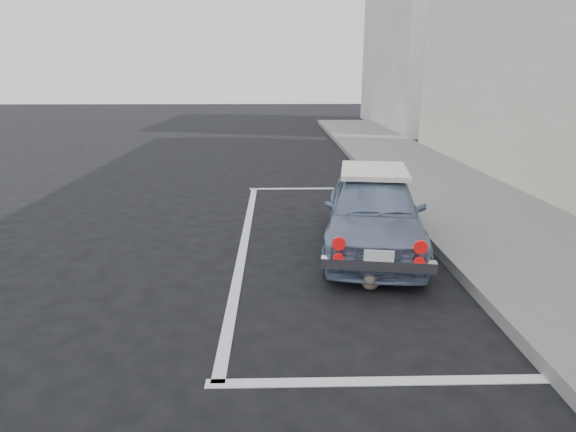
% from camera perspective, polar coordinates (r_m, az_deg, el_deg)
% --- Properties ---
extents(ground, '(80.00, 80.00, 0.00)m').
position_cam_1_polar(ground, '(4.58, 4.10, -15.46)').
color(ground, black).
rests_on(ground, ground).
extents(sidewalk, '(2.80, 40.00, 0.15)m').
position_cam_1_polar(sidewalk, '(7.28, 28.53, -4.46)').
color(sidewalk, slate).
rests_on(sidewalk, ground).
extents(building_far, '(3.50, 10.00, 8.00)m').
position_cam_1_polar(building_far, '(24.86, 15.26, 19.43)').
color(building_far, '#B9B2A7').
rests_on(building_far, ground).
extents(pline_rear, '(3.00, 0.12, 0.01)m').
position_cam_1_polar(pline_rear, '(4.24, 11.89, -18.62)').
color(pline_rear, silver).
rests_on(pline_rear, ground).
extents(pline_front, '(3.00, 0.12, 0.01)m').
position_cam_1_polar(pline_front, '(10.68, 3.52, 3.27)').
color(pline_front, silver).
rests_on(pline_front, ground).
extents(pline_side, '(0.12, 7.00, 0.01)m').
position_cam_1_polar(pline_side, '(7.30, -5.18, -3.00)').
color(pline_side, silver).
rests_on(pline_side, ground).
extents(retro_coupe, '(1.83, 3.50, 1.13)m').
position_cam_1_polar(retro_coupe, '(6.95, 10.07, 0.76)').
color(retro_coupe, gray).
rests_on(retro_coupe, ground).
extents(cat, '(0.32, 0.49, 0.27)m').
position_cam_1_polar(cat, '(5.74, 9.78, -7.36)').
color(cat, '#67594E').
rests_on(cat, ground).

